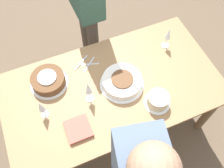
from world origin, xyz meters
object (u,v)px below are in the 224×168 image
object	(u,v)px
cake_front_chocolate	(48,80)
wine_glass_near	(88,89)
wine_glass_extra	(168,35)
wine_glass_far	(41,107)
cake_center_white	(122,82)
cake_back_decorated	(158,100)

from	to	relation	value
cake_front_chocolate	wine_glass_near	bearing A→B (deg)	134.53
wine_glass_extra	wine_glass_far	bearing A→B (deg)	11.39
wine_glass_extra	cake_center_white	bearing A→B (deg)	22.65
cake_center_white	wine_glass_extra	xyz separation A→B (m)	(-0.51, -0.21, 0.10)
wine_glass_near	wine_glass_far	bearing A→B (deg)	-0.67
cake_center_white	wine_glass_far	size ratio (longest dim) A/B	1.81
cake_center_white	wine_glass_near	bearing A→B (deg)	4.55
cake_center_white	cake_back_decorated	world-z (taller)	cake_back_decorated
cake_back_decorated	wine_glass_extra	size ratio (longest dim) A/B	1.00
cake_front_chocolate	cake_back_decorated	xyz separation A→B (m)	(-0.72, 0.49, 0.01)
cake_front_chocolate	wine_glass_far	distance (m)	0.29
cake_back_decorated	cake_center_white	bearing A→B (deg)	-54.77
wine_glass_extra	cake_front_chocolate	bearing A→B (deg)	-1.25
cake_back_decorated	wine_glass_near	distance (m)	0.53
cake_center_white	wine_glass_near	world-z (taller)	wine_glass_near
cake_center_white	wine_glass_near	xyz separation A→B (m)	(0.28, 0.02, 0.11)
wine_glass_extra	cake_back_decorated	bearing A→B (deg)	54.99
cake_front_chocolate	wine_glass_near	world-z (taller)	wine_glass_near
cake_front_chocolate	wine_glass_near	size ratio (longest dim) A/B	1.34
cake_front_chocolate	wine_glass_extra	bearing A→B (deg)	178.75
wine_glass_near	wine_glass_far	world-z (taller)	wine_glass_near
cake_front_chocolate	cake_back_decorated	size ratio (longest dim) A/B	1.51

